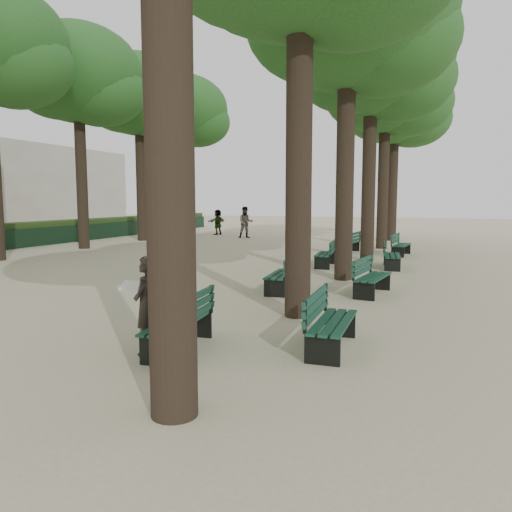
% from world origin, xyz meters
% --- Properties ---
extents(ground, '(120.00, 120.00, 0.00)m').
position_xyz_m(ground, '(0.00, 0.00, 0.00)').
color(ground, '#C5B895').
rests_on(ground, ground).
extents(tree_central_2, '(6.00, 6.00, 9.95)m').
position_xyz_m(tree_central_2, '(1.50, 8.00, 7.65)').
color(tree_central_2, '#33261C').
rests_on(tree_central_2, ground).
extents(tree_central_3, '(6.00, 6.00, 9.95)m').
position_xyz_m(tree_central_3, '(1.50, 13.00, 7.65)').
color(tree_central_3, '#33261C').
rests_on(tree_central_3, ground).
extents(tree_central_4, '(6.00, 6.00, 9.95)m').
position_xyz_m(tree_central_4, '(1.50, 18.00, 7.65)').
color(tree_central_4, '#33261C').
rests_on(tree_central_4, ground).
extents(tree_central_5, '(6.00, 6.00, 9.95)m').
position_xyz_m(tree_central_5, '(1.50, 23.00, 7.65)').
color(tree_central_5, '#33261C').
rests_on(tree_central_5, ground).
extents(tree_far_3, '(6.00, 6.00, 10.45)m').
position_xyz_m(tree_far_3, '(-12.00, 13.00, 8.14)').
color(tree_far_3, '#33261C').
rests_on(tree_far_3, ground).
extents(tree_far_4, '(6.00, 6.00, 10.45)m').
position_xyz_m(tree_far_4, '(-12.00, 18.00, 8.14)').
color(tree_far_4, '#33261C').
rests_on(tree_far_4, ground).
extents(tree_far_5, '(6.00, 6.00, 10.45)m').
position_xyz_m(tree_far_5, '(-12.00, 23.00, 8.14)').
color(tree_far_5, '#33261C').
rests_on(tree_far_5, ground).
extents(bench_left_0, '(0.74, 1.85, 0.92)m').
position_xyz_m(bench_left_0, '(0.37, 0.12, 0.27)').
color(bench_left_0, black).
rests_on(bench_left_0, ground).
extents(bench_left_1, '(0.72, 1.84, 0.92)m').
position_xyz_m(bench_left_1, '(0.37, 5.50, 0.27)').
color(bench_left_1, black).
rests_on(bench_left_1, ground).
extents(bench_left_2, '(0.74, 1.85, 0.92)m').
position_xyz_m(bench_left_2, '(0.37, 10.60, 0.27)').
color(bench_left_2, black).
rests_on(bench_left_2, ground).
extents(bench_left_3, '(0.75, 1.85, 0.92)m').
position_xyz_m(bench_left_3, '(0.37, 15.55, 0.27)').
color(bench_left_3, black).
rests_on(bench_left_3, ground).
extents(bench_right_0, '(0.62, 1.81, 0.92)m').
position_xyz_m(bench_right_0, '(2.63, 0.99, 0.27)').
color(bench_right_0, black).
rests_on(bench_right_0, ground).
extents(bench_right_1, '(0.79, 1.86, 0.92)m').
position_xyz_m(bench_right_1, '(2.63, 5.87, 0.27)').
color(bench_right_1, black).
rests_on(bench_right_1, ground).
extents(bench_right_2, '(0.78, 1.86, 0.92)m').
position_xyz_m(bench_right_2, '(2.63, 10.97, 0.27)').
color(bench_right_2, black).
rests_on(bench_right_2, ground).
extents(bench_right_3, '(0.75, 1.85, 0.92)m').
position_xyz_m(bench_right_3, '(2.63, 15.16, 0.27)').
color(bench_right_3, black).
rests_on(bench_right_3, ground).
extents(man_with_map, '(0.64, 0.65, 1.52)m').
position_xyz_m(man_with_map, '(-0.01, -0.20, 0.76)').
color(man_with_map, black).
rests_on(man_with_map, ground).
extents(pedestrian_a, '(1.01, 0.76, 1.92)m').
position_xyz_m(pedestrian_a, '(-7.07, 21.82, 0.96)').
color(pedestrian_a, '#262628').
rests_on(pedestrian_a, ground).
extents(pedestrian_e, '(0.79, 1.59, 1.69)m').
position_xyz_m(pedestrian_e, '(-9.89, 23.84, 0.84)').
color(pedestrian_e, '#262628').
rests_on(pedestrian_e, ground).
extents(pedestrian_d, '(0.92, 0.48, 1.79)m').
position_xyz_m(pedestrian_d, '(-5.55, 29.14, 0.89)').
color(pedestrian_d, '#262628').
rests_on(pedestrian_d, ground).
extents(fence, '(0.08, 42.00, 0.90)m').
position_xyz_m(fence, '(-15.00, 11.00, 0.45)').
color(fence, black).
rests_on(fence, ground).
extents(building_far, '(12.00, 16.00, 7.00)m').
position_xyz_m(building_far, '(-33.00, 30.00, 3.50)').
color(building_far, '#B7B2A3').
rests_on(building_far, ground).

